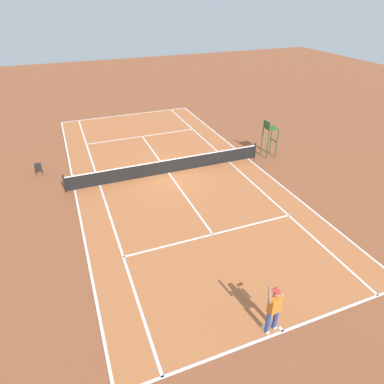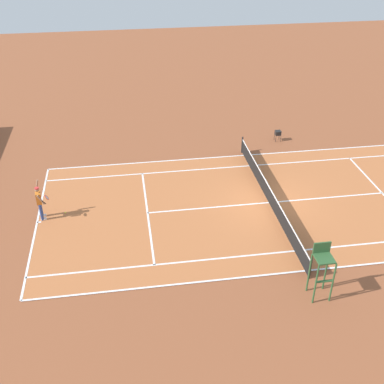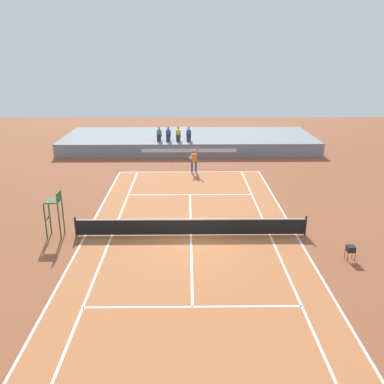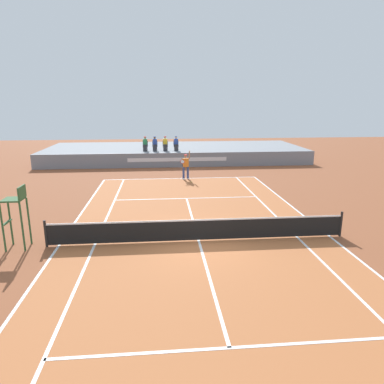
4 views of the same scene
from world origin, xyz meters
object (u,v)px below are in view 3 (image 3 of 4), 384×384
(spectator_seated_3, at_px, (189,134))
(tennis_player, at_px, (194,161))
(spectator_seated_1, at_px, (168,134))
(spectator_seated_2, at_px, (178,134))
(umpire_chair, at_px, (55,208))
(ball_hopper, at_px, (351,249))
(tennis_ball, at_px, (198,176))
(spectator_seated_0, at_px, (159,134))

(spectator_seated_3, relative_size, tennis_player, 0.61)
(spectator_seated_1, height_order, spectator_seated_2, same)
(umpire_chair, distance_m, ball_hopper, 14.48)
(spectator_seated_1, relative_size, ball_hopper, 1.81)
(tennis_player, distance_m, tennis_ball, 1.48)
(spectator_seated_1, xyz_separation_m, spectator_seated_2, (0.91, 0.00, 0.00))
(spectator_seated_0, distance_m, tennis_player, 7.03)
(tennis_player, distance_m, ball_hopper, 15.97)
(tennis_player, bearing_deg, spectator_seated_0, 116.23)
(spectator_seated_1, bearing_deg, tennis_ball, -70.94)
(spectator_seated_1, bearing_deg, tennis_player, -70.31)
(tennis_ball, xyz_separation_m, umpire_chair, (-7.55, -10.56, 1.52))
(tennis_ball, height_order, ball_hopper, ball_hopper)
(spectator_seated_2, distance_m, umpire_chair, 18.86)
(spectator_seated_2, distance_m, ball_hopper, 22.27)
(umpire_chair, height_order, ball_hopper, umpire_chair)
(tennis_player, bearing_deg, ball_hopper, -64.27)
(spectator_seated_3, bearing_deg, spectator_seated_1, 180.00)
(tennis_player, bearing_deg, umpire_chair, -121.91)
(spectator_seated_2, distance_m, tennis_ball, 7.74)
(spectator_seated_3, height_order, umpire_chair, spectator_seated_3)
(spectator_seated_0, bearing_deg, ball_hopper, -64.12)
(spectator_seated_0, height_order, tennis_player, spectator_seated_0)
(spectator_seated_2, bearing_deg, umpire_chair, -108.31)
(spectator_seated_2, distance_m, spectator_seated_3, 0.95)
(spectator_seated_2, xyz_separation_m, umpire_chair, (-5.92, -17.90, -0.29))
(tennis_player, relative_size, ball_hopper, 2.98)
(umpire_chair, bearing_deg, spectator_seated_3, 68.99)
(spectator_seated_3, relative_size, umpire_chair, 0.52)
(spectator_seated_1, distance_m, spectator_seated_3, 1.86)
(spectator_seated_3, xyz_separation_m, tennis_player, (0.37, -6.26, -0.85))
(spectator_seated_2, height_order, ball_hopper, spectator_seated_2)
(spectator_seated_0, height_order, ball_hopper, spectator_seated_0)
(spectator_seated_2, bearing_deg, tennis_ball, -77.50)
(spectator_seated_0, distance_m, tennis_ball, 8.29)
(spectator_seated_1, relative_size, spectator_seated_2, 1.00)
(tennis_ball, distance_m, ball_hopper, 14.86)
(tennis_player, bearing_deg, spectator_seated_1, 109.69)
(tennis_ball, bearing_deg, spectator_seated_0, 114.72)
(tennis_ball, bearing_deg, spectator_seated_2, 102.50)
(tennis_player, bearing_deg, spectator_seated_2, 101.99)
(tennis_player, xyz_separation_m, ball_hopper, (6.93, -14.38, -0.42))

